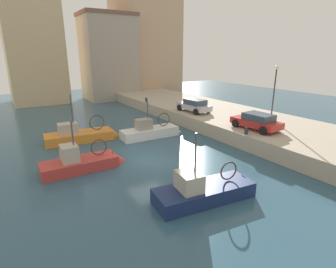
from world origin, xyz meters
TOP-DOWN VIEW (x-y plane):
  - water_surface at (0.00, 0.00)m, footprint 80.00×80.00m
  - quay_wall at (11.50, 0.00)m, footprint 9.00×56.00m
  - fishing_boat_navy at (0.28, -6.03)m, footprint 6.07×2.54m
  - fishing_boat_white at (2.95, 4.58)m, footprint 5.88×2.04m
  - fishing_boat_orange at (-2.47, 6.74)m, footprint 6.35×2.60m
  - fishing_boat_red at (-4.00, 0.95)m, footprint 5.44×2.02m
  - parked_car_silver at (8.87, 6.38)m, footprint 2.06×3.94m
  - parked_car_red at (9.08, -1.48)m, footprint 2.12×4.00m
  - mooring_bollard_south at (7.35, -2.00)m, footprint 0.28×0.28m
  - mooring_bollard_mid at (7.35, 14.00)m, footprint 0.28×0.28m
  - quay_streetlamp at (13.00, 0.09)m, footprint 0.36×0.36m
  - waterfront_building_west at (-2.76, 28.57)m, footprint 7.59×7.77m
  - waterfront_building_central at (7.31, 25.92)m, footprint 7.88×6.29m
  - waterfront_building_east_mid at (15.07, 28.33)m, footprint 10.84×8.02m

SIDE VIEW (x-z plane):
  - water_surface at x=0.00m, z-range 0.00..0.00m
  - fishing_boat_navy at x=0.28m, z-range -2.08..2.31m
  - fishing_boat_orange at x=-2.47m, z-range -2.26..2.50m
  - fishing_boat_white at x=2.95m, z-range -1.86..2.10m
  - fishing_boat_red at x=-4.00m, z-range -1.87..2.14m
  - quay_wall at x=11.50m, z-range 0.00..1.20m
  - mooring_bollard_south at x=7.35m, z-range 1.20..1.75m
  - mooring_bollard_mid at x=7.35m, z-range 1.20..1.75m
  - parked_car_red at x=9.08m, z-range 1.22..2.52m
  - parked_car_silver at x=8.87m, z-range 1.22..2.55m
  - quay_streetlamp at x=13.00m, z-range 2.04..6.87m
  - waterfront_building_central at x=7.31m, z-range 0.02..12.74m
  - waterfront_building_west at x=-2.76m, z-range 0.02..15.52m
  - waterfront_building_east_mid at x=15.07m, z-range 0.02..19.77m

